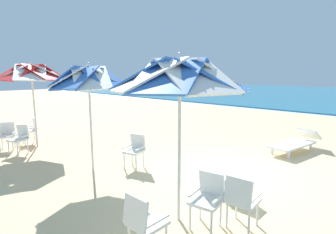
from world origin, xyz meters
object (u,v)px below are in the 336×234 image
beach_umbrella_2 (31,73)px  sun_lounger_1 (296,143)px  plastic_chair_1 (143,221)px  plastic_chair_0 (241,199)px  plastic_chair_4 (7,134)px  beach_umbrella_0 (180,77)px  plastic_chair_6 (19,137)px  plastic_chair_2 (208,196)px  beach_umbrella_1 (89,79)px  plastic_chair_5 (31,129)px  cooler_box (235,189)px  plastic_chair_3 (135,149)px

beach_umbrella_2 → sun_lounger_1: (6.46, 5.31, -2.12)m
plastic_chair_1 → plastic_chair_0: bearing=66.3°
sun_lounger_1 → plastic_chair_4: bearing=-138.1°
beach_umbrella_0 → sun_lounger_1: 5.78m
plastic_chair_6 → plastic_chair_0: bearing=8.7°
plastic_chair_2 → sun_lounger_1: size_ratio=0.39×
sun_lounger_1 → plastic_chair_2: bearing=-86.3°
plastic_chair_2 → plastic_chair_4: 7.17m
beach_umbrella_1 → beach_umbrella_2: 3.30m
beach_umbrella_2 → plastic_chair_4: 2.08m
beach_umbrella_0 → plastic_chair_5: 7.18m
beach_umbrella_0 → beach_umbrella_1: 3.06m
plastic_chair_1 → beach_umbrella_2: (-6.58, 1.06, 1.91)m
beach_umbrella_2 → plastic_chair_4: beach_umbrella_2 is taller
plastic_chair_2 → cooler_box: plastic_chair_2 is taller
plastic_chair_0 → plastic_chair_6: bearing=-171.3°
plastic_chair_1 → plastic_chair_4: (-6.91, 0.29, 0.00)m
beach_umbrella_0 → cooler_box: 2.52m
beach_umbrella_2 → plastic_chair_1: bearing=-9.2°
plastic_chair_3 → plastic_chair_2: bearing=-17.5°
plastic_chair_2 → cooler_box: bearing=97.1°
beach_umbrella_0 → beach_umbrella_2: (-6.35, 0.09, 0.06)m
beach_umbrella_1 → beach_umbrella_2: size_ratio=0.96×
beach_umbrella_1 → sun_lounger_1: 6.39m
beach_umbrella_1 → plastic_chair_4: (-3.62, -0.90, -1.77)m
plastic_chair_0 → plastic_chair_3: (-3.28, 0.61, 0.00)m
beach_umbrella_2 → sun_lounger_1: 8.63m
plastic_chair_3 → plastic_chair_5: size_ratio=1.00×
sun_lounger_1 → beach_umbrella_0: bearing=-91.2°
cooler_box → sun_lounger_1: bearing=92.7°
beach_umbrella_2 → plastic_chair_0: bearing=3.0°
beach_umbrella_1 → cooler_box: bearing=17.8°
beach_umbrella_0 → beach_umbrella_1: beach_umbrella_0 is taller
plastic_chair_3 → plastic_chair_5: 4.62m
sun_lounger_1 → plastic_chair_5: bearing=-143.3°
plastic_chair_3 → plastic_chair_4: same height
beach_umbrella_0 → plastic_chair_6: bearing=-174.5°
beach_umbrella_2 → plastic_chair_6: 2.07m
plastic_chair_3 → plastic_chair_6: size_ratio=1.00×
plastic_chair_1 → plastic_chair_5: (-7.17, 1.10, 0.00)m
plastic_chair_1 → beach_umbrella_1: bearing=160.1°
plastic_chair_1 → plastic_chair_2: 1.16m
plastic_chair_3 → cooler_box: (2.73, 0.22, -0.30)m
plastic_chair_4 → sun_lounger_1: 9.12m
plastic_chair_1 → cooler_box: plastic_chair_1 is taller
plastic_chair_3 → plastic_chair_4: size_ratio=1.00×
plastic_chair_0 → beach_umbrella_0: bearing=-151.5°
beach_umbrella_2 → plastic_chair_6: size_ratio=3.21×
beach_umbrella_0 → plastic_chair_5: (-6.94, 0.13, -1.84)m
plastic_chair_0 → plastic_chair_5: 7.81m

